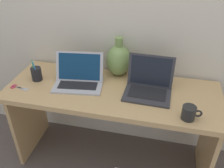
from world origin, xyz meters
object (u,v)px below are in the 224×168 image
Objects in this scene: scissors at (17,87)px; green_vase at (119,60)px; coffee_mug at (189,113)px; laptop_left at (79,77)px; pen_cup at (36,74)px; laptop_right at (149,83)px.

green_vase is at bearing 27.58° from scissors.
laptop_left is at bearing 163.65° from coffee_mug.
laptop_left is at bearing 20.41° from scissors.
scissors is (-1.24, 0.07, -0.04)m from coffee_mug.
pen_cup is 1.15× the size of scissors.
laptop_right is 1.98× the size of pen_cup.
coffee_mug is at bearing -42.26° from laptop_right.
coffee_mug is at bearing -16.35° from laptop_left.
laptop_right is at bearing 10.42° from scissors.
coffee_mug is (0.27, -0.25, -0.02)m from laptop_right.
coffee_mug is at bearing -10.46° from pen_cup.
pen_cup is 0.18m from scissors.
green_vase reaches higher than laptop_left.
laptop_left is 3.13× the size of coffee_mug.
green_vase reaches higher than pen_cup.
coffee_mug is at bearing -3.34° from scissors.
laptop_right is 1.06× the size of green_vase.
green_vase is 0.70m from coffee_mug.
laptop_left reaches higher than scissors.
green_vase is at bearing 144.07° from laptop_right.
laptop_right is 0.37m from coffee_mug.
laptop_left is 0.34m from pen_cup.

